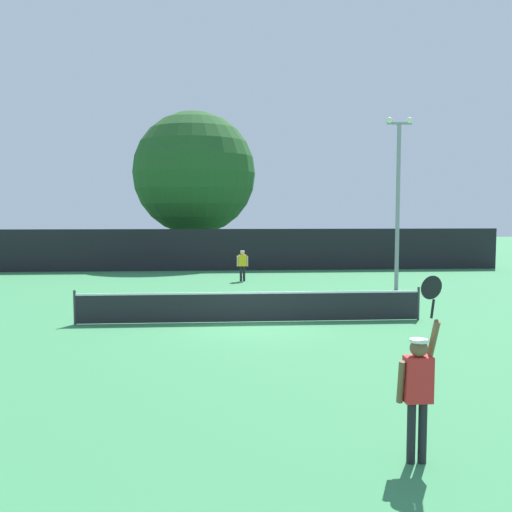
{
  "coord_description": "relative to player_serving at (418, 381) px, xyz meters",
  "views": [
    {
      "loc": [
        -1.09,
        -17.7,
        3.47
      ],
      "look_at": [
        0.5,
        4.49,
        1.75
      ],
      "focal_mm": 39.78,
      "sensor_mm": 36.0,
      "label": 1
    }
  ],
  "objects": [
    {
      "name": "tennis_net",
      "position": [
        -1.69,
        10.24,
        -0.65
      ],
      "size": [
        10.97,
        0.08,
        1.07
      ],
      "color": "#232328",
      "rests_on": "ground"
    },
    {
      "name": "perimeter_fence",
      "position": [
        -1.69,
        26.3,
        0.08
      ],
      "size": [
        32.36,
        0.12,
        2.48
      ],
      "primitive_type": "cube",
      "color": "black",
      "rests_on": "ground"
    },
    {
      "name": "large_tree",
      "position": [
        -4.21,
        31.9,
        4.97
      ],
      "size": [
        8.38,
        8.38,
        10.33
      ],
      "color": "brown",
      "rests_on": "ground"
    },
    {
      "name": "player_serving",
      "position": [
        0.0,
        0.0,
        0.0
      ],
      "size": [
        0.68,
        0.4,
        2.6
      ],
      "color": "red",
      "rests_on": "ground"
    },
    {
      "name": "tennis_ball",
      "position": [
        -0.03,
        13.06,
        -1.12
      ],
      "size": [
        0.07,
        0.07,
        0.07
      ],
      "primitive_type": "sphere",
      "color": "#CCE033",
      "rests_on": "ground"
    },
    {
      "name": "player_receiving",
      "position": [
        -1.43,
        20.91,
        -0.22
      ],
      "size": [
        0.57,
        0.23,
        1.55
      ],
      "rotation": [
        0.0,
        0.0,
        3.14
      ],
      "color": "yellow",
      "rests_on": "ground"
    },
    {
      "name": "ground_plane",
      "position": [
        -1.69,
        10.24,
        -1.16
      ],
      "size": [
        120.0,
        120.0,
        0.0
      ],
      "primitive_type": "plane",
      "color": "#387F4C"
    },
    {
      "name": "light_pole",
      "position": [
        5.31,
        17.28,
        3.22
      ],
      "size": [
        1.18,
        0.28,
        7.64
      ],
      "color": "gray",
      "rests_on": "ground"
    },
    {
      "name": "parked_car_mid",
      "position": [
        0.73,
        32.08,
        -0.38
      ],
      "size": [
        2.03,
        4.26,
        1.69
      ],
      "rotation": [
        0.0,
        0.0,
        -0.03
      ],
      "color": "navy",
      "rests_on": "ground"
    },
    {
      "name": "parked_car_far",
      "position": [
        4.7,
        34.72,
        -0.38
      ],
      "size": [
        2.3,
        4.37,
        1.69
      ],
      "rotation": [
        0.0,
        0.0,
        0.1
      ],
      "color": "navy",
      "rests_on": "ground"
    },
    {
      "name": "parked_car_near",
      "position": [
        -9.81,
        32.36,
        -0.38
      ],
      "size": [
        2.12,
        4.29,
        1.69
      ],
      "rotation": [
        0.0,
        0.0,
        0.05
      ],
      "color": "black",
      "rests_on": "ground"
    }
  ]
}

